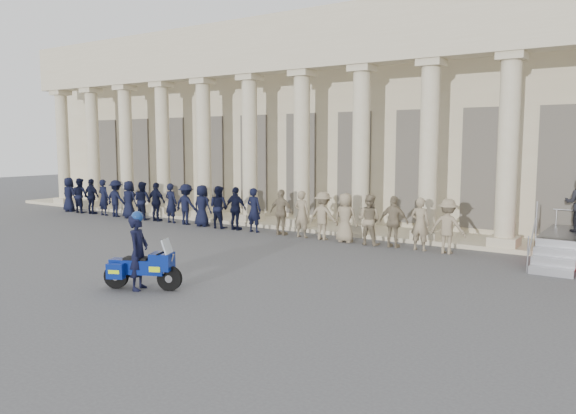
{
  "coord_description": "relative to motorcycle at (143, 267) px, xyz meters",
  "views": [
    {
      "loc": [
        10.71,
        -10.81,
        3.49
      ],
      "look_at": [
        1.55,
        2.8,
        1.6
      ],
      "focal_mm": 35.0,
      "sensor_mm": 36.0,
      "label": 1
    }
  ],
  "objects": [
    {
      "name": "ground",
      "position": [
        -0.55,
        1.89,
        -0.54
      ],
      "size": [
        90.0,
        90.0,
        0.0
      ],
      "primitive_type": "plane",
      "color": "#49494C",
      "rests_on": "ground"
    },
    {
      "name": "building",
      "position": [
        -0.55,
        16.64,
        3.99
      ],
      "size": [
        40.0,
        12.5,
        9.0
      ],
      "color": "#C3B592",
      "rests_on": "ground"
    },
    {
      "name": "officer_rank",
      "position": [
        -5.2,
        8.37,
        0.33
      ],
      "size": [
        20.46,
        0.66,
        1.74
      ],
      "color": "black",
      "rests_on": "ground"
    },
    {
      "name": "motorcycle",
      "position": [
        0.0,
        0.0,
        0.0
      ],
      "size": [
        1.82,
        1.18,
        1.25
      ],
      "rotation": [
        0.0,
        0.0,
        0.43
      ],
      "color": "black",
      "rests_on": "ground"
    },
    {
      "name": "rider",
      "position": [
        -0.1,
        -0.05,
        0.4
      ],
      "size": [
        0.66,
        0.78,
        1.89
      ],
      "rotation": [
        0.0,
        0.0,
        2.0
      ],
      "color": "black",
      "rests_on": "ground"
    }
  ]
}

